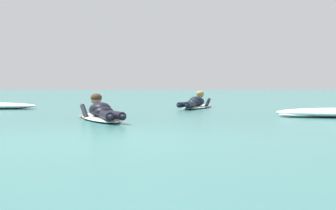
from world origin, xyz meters
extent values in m
plane|color=#387A75|center=(0.00, 10.00, 0.00)|extent=(120.00, 120.00, 0.00)
ellipsoid|color=white|center=(-0.34, 3.79, 0.04)|extent=(1.22, 2.45, 0.07)
ellipsoid|color=white|center=(-0.67, 4.88, 0.05)|extent=(0.25, 0.25, 0.06)
ellipsoid|color=black|center=(-0.35, 3.83, 0.20)|extent=(0.57, 0.72, 0.34)
ellipsoid|color=black|center=(-0.24, 3.48, 0.17)|extent=(0.41, 0.37, 0.20)
cylinder|color=black|center=(-0.16, 2.93, 0.14)|extent=(0.32, 0.81, 0.14)
ellipsoid|color=black|center=(-0.07, 2.54, 0.14)|extent=(0.16, 0.24, 0.08)
cylinder|color=black|center=(-0.01, 2.97, 0.14)|extent=(0.41, 0.80, 0.14)
ellipsoid|color=black|center=(0.13, 2.60, 0.14)|extent=(0.16, 0.24, 0.08)
cylinder|color=black|center=(-0.66, 4.11, 0.12)|extent=(0.25, 0.58, 0.34)
sphere|color=tan|center=(-0.77, 4.47, 0.02)|extent=(0.09, 0.09, 0.09)
cylinder|color=black|center=(-0.24, 4.22, 0.12)|extent=(0.25, 0.58, 0.34)
sphere|color=tan|center=(-0.34, 4.56, 0.02)|extent=(0.09, 0.09, 0.09)
sphere|color=tan|center=(-0.46, 4.19, 0.38)|extent=(0.21, 0.21, 0.21)
ellipsoid|color=#47331E|center=(-0.45, 4.17, 0.41)|extent=(0.27, 0.25, 0.16)
ellipsoid|color=white|center=(1.85, 9.02, 0.04)|extent=(1.15, 2.07, 0.07)
ellipsoid|color=white|center=(2.14, 9.92, 0.05)|extent=(0.25, 0.25, 0.06)
ellipsoid|color=black|center=(1.86, 9.07, 0.20)|extent=(0.59, 0.75, 0.34)
ellipsoid|color=black|center=(1.74, 8.71, 0.17)|extent=(0.41, 0.37, 0.20)
cylinder|color=black|center=(1.47, 8.15, 0.14)|extent=(0.48, 0.92, 0.14)
ellipsoid|color=black|center=(1.30, 7.72, 0.14)|extent=(0.16, 0.24, 0.08)
cylinder|color=black|center=(1.62, 8.10, 0.14)|extent=(0.38, 0.94, 0.14)
ellipsoid|color=black|center=(1.50, 7.65, 0.14)|extent=(0.16, 0.24, 0.08)
cylinder|color=black|center=(1.77, 9.48, 0.12)|extent=(0.25, 0.54, 0.31)
sphere|color=tan|center=(1.88, 9.82, 0.02)|extent=(0.09, 0.09, 0.09)
cylinder|color=black|center=(2.18, 9.33, 0.12)|extent=(0.25, 0.54, 0.31)
sphere|color=tan|center=(2.28, 9.65, 0.02)|extent=(0.09, 0.09, 0.09)
sphere|color=tan|center=(1.98, 9.44, 0.38)|extent=(0.21, 0.21, 0.21)
ellipsoid|color=#AD894C|center=(1.98, 9.42, 0.41)|extent=(0.27, 0.26, 0.16)
ellipsoid|color=white|center=(3.71, 4.71, 0.05)|extent=(1.12, 0.77, 0.10)
ellipsoid|color=white|center=(-3.19, 8.87, 0.06)|extent=(1.05, 0.67, 0.12)
camera|label=1|loc=(0.64, -6.54, 0.65)|focal=59.78mm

